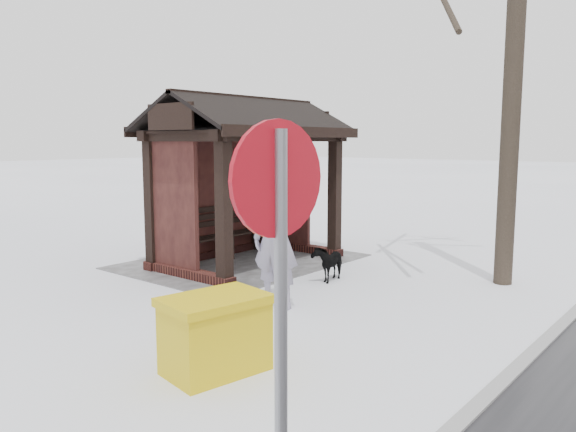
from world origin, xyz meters
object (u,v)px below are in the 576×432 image
object	(u,v)px
grit_bin	(215,334)
road_sign	(278,249)
dog	(328,262)
bus_shelter	(242,147)
pedestrian	(276,238)

from	to	relation	value
grit_bin	road_sign	xyz separation A→B (m)	(1.48, 2.08, 1.32)
grit_bin	road_sign	world-z (taller)	road_sign
road_sign	dog	bearing A→B (deg)	-139.84
grit_bin	road_sign	bearing A→B (deg)	65.04
bus_shelter	dog	bearing A→B (deg)	86.87
pedestrian	road_sign	distance (m)	4.70
bus_shelter	grit_bin	xyz separation A→B (m)	(3.86, 3.36, -1.77)
pedestrian	dog	xyz separation A→B (m)	(-1.71, -0.35, -0.67)
bus_shelter	road_sign	world-z (taller)	bus_shelter
dog	pedestrian	bearing A→B (deg)	-90.08
road_sign	bus_shelter	bearing A→B (deg)	-127.19
bus_shelter	pedestrian	xyz separation A→B (m)	(1.82, 2.41, -1.20)
dog	road_sign	xyz separation A→B (m)	(5.22, 3.38, 1.41)
pedestrian	dog	size ratio (longest dim) A/B	2.71
pedestrian	grit_bin	size ratio (longest dim) A/B	1.74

